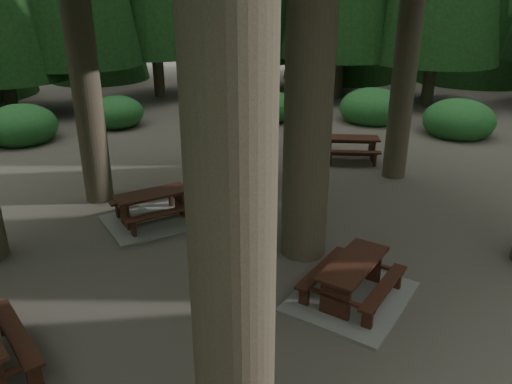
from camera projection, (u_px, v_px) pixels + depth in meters
ground at (276, 268)px, 9.01m from camera, size 80.00×80.00×0.00m
picnic_table_a at (352, 287)px, 8.05m from camera, size 2.47×2.28×0.68m
picnic_table_c at (153, 212)px, 10.72m from camera, size 2.08×1.75×0.67m
picnic_table_d at (351, 145)px, 14.52m from camera, size 2.01×1.97×0.68m
shrub_ring at (282, 223)px, 9.80m from camera, size 23.86×24.64×1.49m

